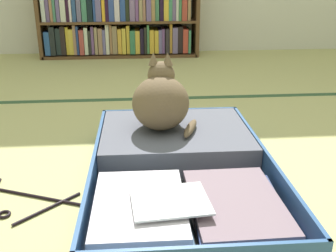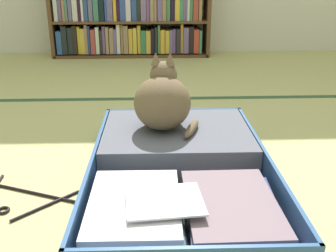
{
  "view_description": "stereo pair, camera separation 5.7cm",
  "coord_description": "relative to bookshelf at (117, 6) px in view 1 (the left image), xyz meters",
  "views": [
    {
      "loc": [
        -0.13,
        -1.25,
        0.71
      ],
      "look_at": [
        -0.02,
        0.05,
        0.19
      ],
      "focal_mm": 42.73,
      "sensor_mm": 36.0,
      "label": 1
    },
    {
      "loc": [
        -0.07,
        -1.26,
        0.71
      ],
      "look_at": [
        -0.02,
        0.05,
        0.19
      ],
      "focal_mm": 42.73,
      "sensor_mm": 36.0,
      "label": 2
    }
  ],
  "objects": [
    {
      "name": "clothes_hanger",
      "position": [
        -0.25,
        -2.34,
        -0.41
      ],
      "size": [
        0.41,
        0.29,
        0.01
      ],
      "color": "black",
      "rests_on": "ground_plane"
    },
    {
      "name": "tatami_border",
      "position": [
        0.26,
        -1.27,
        -0.42
      ],
      "size": [
        4.8,
        0.05,
        0.0
      ],
      "color": "#335333",
      "rests_on": "ground_plane"
    },
    {
      "name": "bookshelf",
      "position": [
        0.0,
        0.0,
        0.0
      ],
      "size": [
        1.33,
        0.27,
        0.86
      ],
      "color": "brown",
      "rests_on": "ground_plane"
    },
    {
      "name": "open_suitcase",
      "position": [
        0.28,
        -2.23,
        -0.36
      ],
      "size": [
        0.61,
        0.97,
        0.12
      ],
      "color": "#294F85",
      "rests_on": "ground_plane"
    },
    {
      "name": "ground_plane",
      "position": [
        0.26,
        -2.24,
        -0.42
      ],
      "size": [
        10.0,
        10.0,
        0.0
      ],
      "primitive_type": "plane",
      "color": "tan"
    },
    {
      "name": "black_cat",
      "position": [
        0.23,
        -2.02,
        -0.19
      ],
      "size": [
        0.28,
        0.27,
        0.29
      ],
      "color": "brown",
      "rests_on": "open_suitcase"
    }
  ]
}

